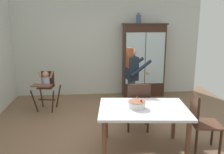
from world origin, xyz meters
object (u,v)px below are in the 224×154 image
at_px(adult_person, 132,73).
at_px(dining_chair_far_side, 138,104).
at_px(china_cabinet, 143,60).
at_px(dining_table, 143,113).
at_px(dining_chair_right_end, 200,119).
at_px(high_chair_with_toddler, 46,84).
at_px(birthday_cake, 137,104).
at_px(ceramic_vase, 139,19).

relative_size(adult_person, dining_chair_far_side, 1.59).
relative_size(china_cabinet, dining_table, 1.37).
bearing_deg(dining_chair_right_end, adult_person, 35.60).
relative_size(high_chair_with_toddler, dining_table, 0.64).
height_order(adult_person, dining_chair_right_end, adult_person).
relative_size(china_cabinet, birthday_cake, 7.32).
distance_m(dining_table, birthday_cake, 0.18).
bearing_deg(adult_person, ceramic_vase, -28.50).
bearing_deg(dining_table, high_chair_with_toddler, 133.09).
distance_m(dining_chair_far_side, dining_chair_right_end, 1.16).
distance_m(china_cabinet, high_chair_with_toddler, 2.75).
height_order(china_cabinet, birthday_cake, china_cabinet).
bearing_deg(high_chair_with_toddler, china_cabinet, 29.69).
bearing_deg(dining_chair_far_side, dining_chair_right_end, 143.98).
height_order(high_chair_with_toddler, birthday_cake, high_chair_with_toddler).
bearing_deg(adult_person, birthday_cake, 160.78).
bearing_deg(adult_person, dining_chair_right_end, -165.96).
relative_size(high_chair_with_toddler, adult_person, 0.62).
xyz_separation_m(china_cabinet, high_chair_with_toddler, (-2.56, -0.94, -0.38)).
relative_size(dining_chair_far_side, dining_chair_right_end, 1.00).
bearing_deg(china_cabinet, dining_chair_far_side, -104.77).
height_order(birthday_cake, dining_chair_right_end, dining_chair_right_end).
height_order(adult_person, birthday_cake, adult_person).
height_order(high_chair_with_toddler, dining_chair_right_end, dining_chair_right_end).
height_order(dining_table, dining_chair_far_side, dining_chair_far_side).
bearing_deg(birthday_cake, adult_person, 82.93).
bearing_deg(birthday_cake, dining_table, -9.31).
xyz_separation_m(adult_person, dining_table, (-0.09, -1.59, -0.32)).
bearing_deg(ceramic_vase, dining_table, -99.44).
distance_m(high_chair_with_toddler, adult_person, 2.05).
bearing_deg(birthday_cake, high_chair_with_toddler, 131.70).
relative_size(ceramic_vase, dining_chair_far_side, 0.28).
distance_m(adult_person, dining_chair_far_side, 0.98).
distance_m(ceramic_vase, high_chair_with_toddler, 2.98).
distance_m(adult_person, dining_chair_right_end, 1.92).
xyz_separation_m(high_chair_with_toddler, adult_person, (1.98, -0.43, 0.31)).
height_order(adult_person, dining_chair_far_side, adult_person).
relative_size(ceramic_vase, high_chair_with_toddler, 0.28).
distance_m(dining_table, dining_chair_far_side, 0.72).
xyz_separation_m(adult_person, birthday_cake, (-0.20, -1.58, -0.17)).
bearing_deg(high_chair_with_toddler, dining_chair_far_side, -24.31).
bearing_deg(dining_table, china_cabinet, 77.41).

